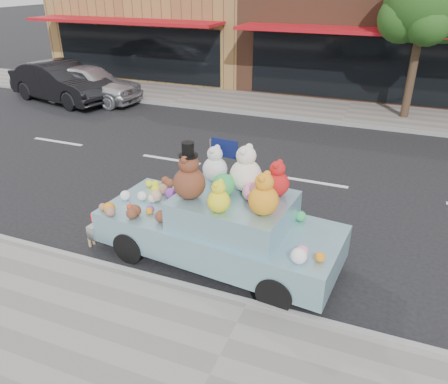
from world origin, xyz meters
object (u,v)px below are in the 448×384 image
at_px(street_tree, 425,9).
at_px(car_dark, 61,82).
at_px(art_car, 220,222).
at_px(car_silver, 88,83).

height_order(street_tree, car_dark, street_tree).
distance_m(car_dark, art_car, 12.97).
distance_m(street_tree, car_silver, 12.63).
bearing_deg(street_tree, art_car, -105.54).
bearing_deg(street_tree, car_silver, -169.75).
bearing_deg(street_tree, car_dark, -169.11).
xyz_separation_m(car_dark, art_car, (10.22, -7.99, 0.00)).
relative_size(car_silver, art_car, 0.97).
height_order(car_silver, car_dark, car_dark).
height_order(car_silver, art_car, art_car).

